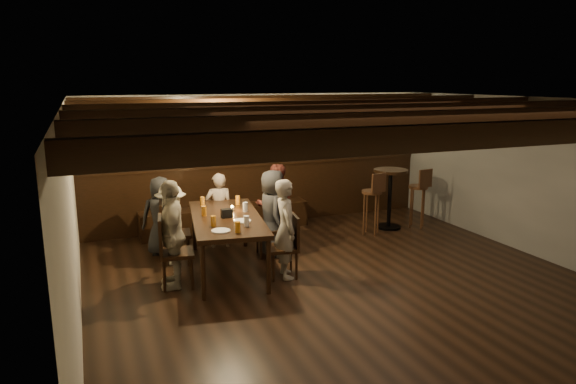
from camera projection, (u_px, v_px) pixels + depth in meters
name	position (u px, v px, depth m)	size (l,w,h in m)	color
room	(272.00, 180.00, 8.26)	(7.00, 7.00, 7.00)	black
dining_table	(226.00, 221.00, 7.17)	(1.24, 2.20, 0.78)	black
chair_left_near	(175.00, 244.00, 7.53)	(0.48, 0.48, 0.92)	black
chair_left_far	(176.00, 265.00, 6.68)	(0.49, 0.49, 0.95)	black
chair_right_near	(271.00, 239.00, 7.86)	(0.45, 0.45, 0.87)	black
chair_right_far	(284.00, 258.00, 7.00)	(0.45, 0.45, 0.86)	black
person_bench_left	(161.00, 216.00, 7.85)	(0.60, 0.39, 1.22)	black
person_bench_centre	(219.00, 210.00, 8.20)	(0.44, 0.29, 1.21)	gray
person_bench_right	(276.00, 205.00, 8.24)	(0.65, 0.51, 1.34)	maroon
person_left_near	(172.00, 224.00, 7.46)	(0.77, 0.44, 1.19)	#A9A38F
person_left_far	(172.00, 234.00, 6.58)	(0.83, 0.35, 1.42)	#A19780
person_right_near	(272.00, 213.00, 7.78)	(0.65, 0.42, 1.33)	#28292B
person_right_far	(286.00, 229.00, 6.92)	(0.50, 0.33, 1.36)	gray
pint_a	(202.00, 201.00, 7.75)	(0.07, 0.07, 0.14)	#BF7219
pint_b	(238.00, 200.00, 7.82)	(0.07, 0.07, 0.14)	#BF7219
pint_c	(204.00, 211.00, 7.17)	(0.07, 0.07, 0.14)	#BF7219
pint_d	(245.00, 207.00, 7.40)	(0.07, 0.07, 0.14)	silver
pint_e	(213.00, 221.00, 6.67)	(0.07, 0.07, 0.14)	#BF7219
pint_f	(246.00, 221.00, 6.67)	(0.07, 0.07, 0.14)	silver
pint_g	(238.00, 227.00, 6.40)	(0.07, 0.07, 0.14)	#BF7219
plate_near	(221.00, 231.00, 6.46)	(0.24, 0.24, 0.01)	white
plate_far	(242.00, 221.00, 6.91)	(0.24, 0.24, 0.01)	white
condiment_caddy	(227.00, 213.00, 7.10)	(0.15, 0.10, 0.12)	black
candle	(232.00, 209.00, 7.47)	(0.05, 0.05, 0.05)	beige
high_top_table	(390.00, 190.00, 9.23)	(0.61, 0.61, 1.08)	black
bar_stool_left	(371.00, 211.00, 8.92)	(0.36, 0.38, 1.10)	#391E12
bar_stool_right	(417.00, 205.00, 9.33)	(0.35, 0.37, 1.10)	#391E12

